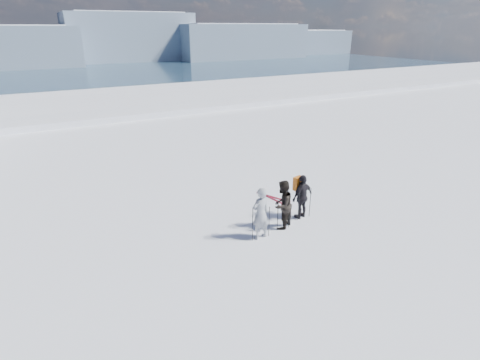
% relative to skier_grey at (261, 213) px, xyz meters
% --- Properties ---
extents(lake_basin, '(820.00, 820.00, 71.62)m').
position_rel_skier_grey_xyz_m(lake_basin, '(2.36, 28.15, -7.47)').
color(lake_basin, white).
rests_on(lake_basin, ground).
extents(far_mountain_range, '(770.00, 110.00, 53.00)m').
position_rel_skier_grey_xyz_m(far_mountain_range, '(31.96, 452.94, -8.16)').
color(far_mountain_range, slate).
rests_on(far_mountain_range, ground).
extents(skier_grey, '(0.76, 0.55, 1.94)m').
position_rel_skier_grey_xyz_m(skier_grey, '(0.00, 0.00, 0.00)').
color(skier_grey, '#9398A0').
rests_on(skier_grey, ground).
extents(skier_dark, '(1.14, 1.06, 1.88)m').
position_rel_skier_grey_xyz_m(skier_dark, '(1.09, 0.26, -0.03)').
color(skier_dark, black).
rests_on(skier_dark, ground).
extents(skier_pack, '(1.12, 0.65, 1.79)m').
position_rel_skier_grey_xyz_m(skier_pack, '(2.24, 0.56, -0.07)').
color(skier_pack, black).
rests_on(skier_pack, ground).
extents(backpack, '(0.42, 0.29, 0.54)m').
position_rel_skier_grey_xyz_m(backpack, '(2.18, 0.80, 1.09)').
color(backpack, orange).
rests_on(backpack, skier_pack).
extents(ski_poles, '(2.93, 0.53, 1.34)m').
position_rel_skier_grey_xyz_m(ski_poles, '(1.13, 0.18, -0.35)').
color(ski_poles, black).
rests_on(ski_poles, ground).
extents(skis_loose, '(0.84, 1.69, 0.03)m').
position_rel_skier_grey_xyz_m(skis_loose, '(2.21, 2.64, -0.95)').
color(skis_loose, black).
rests_on(skis_loose, ground).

